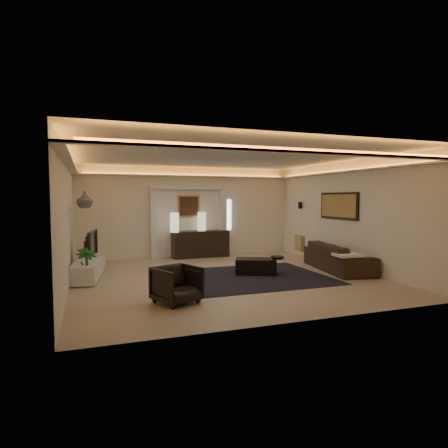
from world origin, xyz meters
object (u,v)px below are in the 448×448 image
object	(u,v)px
coffee_table	(256,266)
armchair	(177,285)
console	(200,245)
sofa	(338,257)

from	to	relation	value
coffee_table	armchair	world-z (taller)	armchair
coffee_table	armchair	size ratio (longest dim) A/B	1.34
console	armchair	xyz separation A→B (m)	(-1.90, -5.08, -0.06)
console	armchair	distance (m)	5.43
coffee_table	armchair	distance (m)	3.11
sofa	armchair	world-z (taller)	sofa
sofa	console	bearing A→B (deg)	48.96
coffee_table	armchair	xyz separation A→B (m)	(-2.45, -1.92, 0.14)
sofa	coffee_table	xyz separation A→B (m)	(-2.28, 0.24, -0.15)
sofa	armchair	size ratio (longest dim) A/B	3.21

